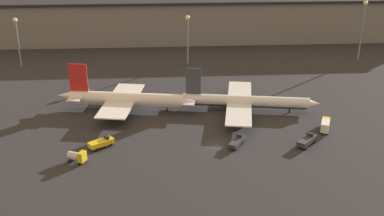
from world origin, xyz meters
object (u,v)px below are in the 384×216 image
(service_vehicle_3, at_px, (307,140))
(airplane_1, at_px, (243,101))
(service_vehicle_1, at_px, (101,143))
(service_vehicle_2, at_px, (325,125))
(service_vehicle_4, at_px, (77,157))
(service_vehicle_0, at_px, (237,141))
(airplane_0, at_px, (125,99))

(service_vehicle_3, bearing_deg, airplane_1, 70.32)
(service_vehicle_1, xyz_separation_m, service_vehicle_2, (61.94, 6.16, 0.47))
(service_vehicle_1, height_order, service_vehicle_4, service_vehicle_4)
(service_vehicle_0, relative_size, service_vehicle_2, 0.92)
(airplane_0, relative_size, service_vehicle_2, 5.52)
(airplane_1, height_order, service_vehicle_3, airplane_1)
(airplane_1, distance_m, service_vehicle_1, 46.84)
(airplane_0, height_order, service_vehicle_4, airplane_0)
(service_vehicle_2, xyz_separation_m, service_vehicle_4, (-67.01, -14.07, -0.10))
(service_vehicle_3, bearing_deg, service_vehicle_1, 129.81)
(service_vehicle_2, relative_size, service_vehicle_3, 1.12)
(airplane_0, relative_size, service_vehicle_4, 8.66)
(service_vehicle_2, bearing_deg, service_vehicle_0, 127.74)
(airplane_0, distance_m, service_vehicle_1, 25.12)
(airplane_1, distance_m, service_vehicle_2, 26.17)
(airplane_0, relative_size, service_vehicle_3, 6.20)
(service_vehicle_3, distance_m, service_vehicle_4, 59.62)
(service_vehicle_0, distance_m, service_vehicle_1, 35.71)
(airplane_0, xyz_separation_m, service_vehicle_2, (57.07, -18.37, -1.85))
(service_vehicle_4, bearing_deg, service_vehicle_0, 34.11)
(airplane_1, bearing_deg, service_vehicle_1, -142.00)
(service_vehicle_3, relative_size, service_vehicle_4, 1.40)
(airplane_1, bearing_deg, airplane_0, -173.99)
(airplane_0, relative_size, airplane_1, 0.96)
(service_vehicle_0, relative_size, service_vehicle_4, 1.44)
(airplane_1, bearing_deg, service_vehicle_0, -93.55)
(airplane_1, bearing_deg, service_vehicle_4, -137.25)
(service_vehicle_0, bearing_deg, service_vehicle_1, 118.39)
(airplane_1, relative_size, service_vehicle_4, 9.04)
(service_vehicle_0, relative_size, service_vehicle_1, 1.04)
(service_vehicle_1, bearing_deg, service_vehicle_2, -29.68)
(airplane_0, height_order, service_vehicle_0, airplane_0)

